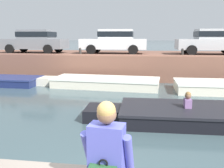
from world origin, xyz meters
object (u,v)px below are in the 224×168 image
(boat_moored_central_cream, at_px, (101,82))
(mooring_bollard_east, at_px, (182,52))
(motorboat_passing, at_px, (207,115))
(car_left_inner_white, at_px, (115,40))
(person_seated_right, at_px, (108,155))
(car_centre_silver, at_px, (211,41))
(mooring_bollard_mid, at_px, (80,51))
(car_leftmost_grey, at_px, (35,40))

(boat_moored_central_cream, bearing_deg, mooring_bollard_east, 23.02)
(motorboat_passing, distance_m, car_left_inner_white, 9.67)
(person_seated_right, bearing_deg, car_centre_silver, 72.95)
(mooring_bollard_mid, xyz_separation_m, person_seated_right, (3.56, -11.96, -0.41))
(boat_moored_central_cream, height_order, mooring_bollard_mid, mooring_bollard_mid)
(car_centre_silver, distance_m, person_seated_right, 14.38)
(person_seated_right, bearing_deg, mooring_bollard_east, 79.15)
(car_left_inner_white, relative_size, mooring_bollard_mid, 9.49)
(boat_moored_central_cream, bearing_deg, car_leftmost_grey, 145.17)
(boat_moored_central_cream, distance_m, motorboat_passing, 6.52)
(car_left_inner_white, xyz_separation_m, person_seated_right, (1.75, -13.71, -1.01))
(car_leftmost_grey, bearing_deg, motorboat_passing, -42.56)
(car_centre_silver, bearing_deg, car_leftmost_grey, -179.98)
(mooring_bollard_mid, relative_size, mooring_bollard_east, 1.00)
(boat_moored_central_cream, height_order, car_left_inner_white, car_left_inner_white)
(car_leftmost_grey, xyz_separation_m, mooring_bollard_east, (9.42, -1.75, -0.61))
(person_seated_right, bearing_deg, boat_moored_central_cream, 101.15)
(person_seated_right, bearing_deg, mooring_bollard_mid, 106.58)
(motorboat_passing, relative_size, car_centre_silver, 1.72)
(car_leftmost_grey, relative_size, person_seated_right, 4.50)
(motorboat_passing, bearing_deg, mooring_bollard_mid, 130.20)
(motorboat_passing, xyz_separation_m, car_left_inner_white, (-3.95, 8.57, 2.12))
(boat_moored_central_cream, bearing_deg, mooring_bollard_mid, 130.64)
(boat_moored_central_cream, xyz_separation_m, car_left_inner_white, (0.25, 3.57, 2.10))
(car_leftmost_grey, height_order, mooring_bollard_east, car_leftmost_grey)
(car_left_inner_white, bearing_deg, mooring_bollard_mid, -136.01)
(motorboat_passing, relative_size, mooring_bollard_east, 15.79)
(motorboat_passing, distance_m, mooring_bollard_east, 6.98)
(boat_moored_central_cream, xyz_separation_m, car_leftmost_grey, (-5.13, 3.57, 2.10))
(boat_moored_central_cream, height_order, mooring_bollard_east, mooring_bollard_east)
(car_leftmost_grey, xyz_separation_m, person_seated_right, (7.13, -13.71, -1.01))
(motorboat_passing, height_order, car_left_inner_white, car_left_inner_white)
(car_centre_silver, relative_size, person_seated_right, 4.24)
(car_centre_silver, bearing_deg, mooring_bollard_mid, -167.29)
(car_left_inner_white, xyz_separation_m, mooring_bollard_mid, (-1.81, -1.75, -0.61))
(car_left_inner_white, xyz_separation_m, car_centre_silver, (5.96, 0.00, -0.00))
(motorboat_passing, distance_m, car_leftmost_grey, 12.84)
(boat_moored_central_cream, relative_size, mooring_bollard_mid, 14.80)
(mooring_bollard_mid, distance_m, mooring_bollard_east, 5.86)
(boat_moored_central_cream, distance_m, mooring_bollard_east, 4.90)
(motorboat_passing, xyz_separation_m, car_leftmost_grey, (-9.33, 8.56, 2.12))
(car_leftmost_grey, height_order, car_left_inner_white, same)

